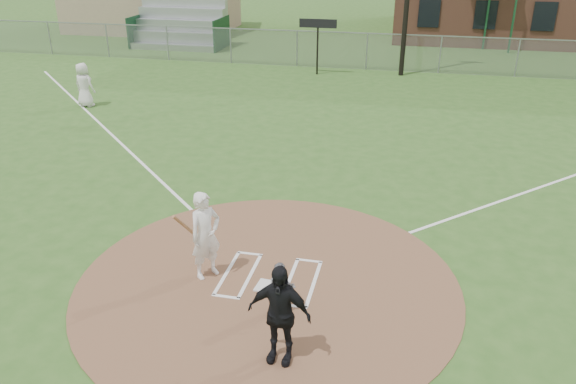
% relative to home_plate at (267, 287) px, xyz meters
% --- Properties ---
extents(ground, '(140.00, 140.00, 0.00)m').
position_rel_home_plate_xyz_m(ground, '(-0.04, 0.21, -0.04)').
color(ground, '#2F571E').
rests_on(ground, ground).
extents(dirt_circle, '(8.40, 8.40, 0.02)m').
position_rel_home_plate_xyz_m(dirt_circle, '(-0.04, 0.21, -0.03)').
color(dirt_circle, brown).
rests_on(dirt_circle, ground).
extents(home_plate, '(0.53, 0.53, 0.03)m').
position_rel_home_plate_xyz_m(home_plate, '(0.00, 0.00, 0.00)').
color(home_plate, silver).
rests_on(home_plate, dirt_circle).
extents(foul_line_third, '(17.04, 17.04, 0.01)m').
position_rel_home_plate_xyz_m(foul_line_third, '(-9.04, 9.21, -0.03)').
color(foul_line_third, white).
rests_on(foul_line_third, ground).
extents(catcher, '(0.70, 0.64, 1.17)m').
position_rel_home_plate_xyz_m(catcher, '(0.52, -0.85, 0.57)').
color(catcher, slate).
rests_on(catcher, dirt_circle).
extents(umpire, '(1.17, 0.55, 1.94)m').
position_rel_home_plate_xyz_m(umpire, '(0.78, -2.12, 0.96)').
color(umpire, black).
rests_on(umpire, dirt_circle).
extents(ondeck_player, '(1.03, 0.77, 1.92)m').
position_rel_home_plate_xyz_m(ondeck_player, '(-11.45, 11.94, 0.92)').
color(ondeck_player, silver).
rests_on(ondeck_player, ground).
extents(batters_boxes, '(2.08, 1.88, 0.01)m').
position_rel_home_plate_xyz_m(batters_boxes, '(-0.04, 0.36, -0.01)').
color(batters_boxes, white).
rests_on(batters_boxes, dirt_circle).
extents(batter_at_plate, '(0.86, 1.13, 2.02)m').
position_rel_home_plate_xyz_m(batter_at_plate, '(-1.42, 0.18, 1.00)').
color(batter_at_plate, white).
rests_on(batter_at_plate, dirt_circle).
extents(outfield_fence, '(56.08, 0.08, 2.03)m').
position_rel_home_plate_xyz_m(outfield_fence, '(-0.04, 22.21, 0.98)').
color(outfield_fence, slate).
rests_on(outfield_fence, ground).
extents(bleachers, '(6.08, 3.20, 3.20)m').
position_rel_home_plate_xyz_m(bleachers, '(-13.04, 26.41, 1.55)').
color(bleachers, '#B7BABF').
rests_on(bleachers, ground).
extents(scoreboard_sign, '(2.00, 0.10, 2.93)m').
position_rel_home_plate_xyz_m(scoreboard_sign, '(-2.54, 20.41, 2.35)').
color(scoreboard_sign, black).
rests_on(scoreboard_sign, ground).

